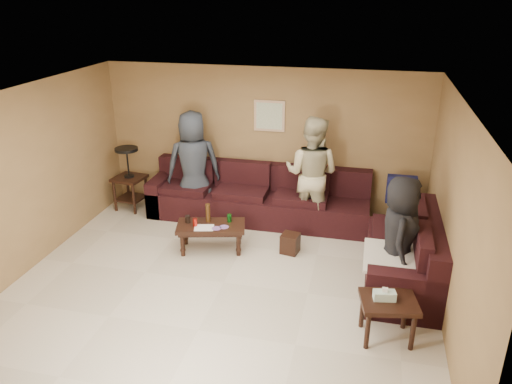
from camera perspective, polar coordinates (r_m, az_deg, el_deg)
room at (r=6.09m, az=-4.11°, el=3.00°), size 5.60×5.50×2.50m
sectional_sofa at (r=7.82m, az=5.15°, el=-3.11°), size 4.65×2.90×0.97m
coffee_table at (r=7.47m, az=-5.20°, el=-4.13°), size 1.09×0.73×0.70m
end_table_left at (r=9.02m, az=-14.29°, el=1.64°), size 0.56×0.56×1.13m
side_table_right at (r=5.82m, az=14.84°, el=-12.42°), size 0.69×0.60×0.65m
waste_bin at (r=7.47m, az=3.93°, el=-5.87°), size 0.29×0.29×0.30m
wall_art at (r=8.36m, az=1.54°, el=8.69°), size 0.52×0.04×0.52m
person_left at (r=8.44m, az=-7.15°, el=3.09°), size 1.05×0.89×1.83m
person_middle at (r=7.96m, az=6.37°, el=2.07°), size 1.04×0.88×1.87m
person_right at (r=6.50m, az=16.02°, el=-4.91°), size 0.52×0.78×1.58m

